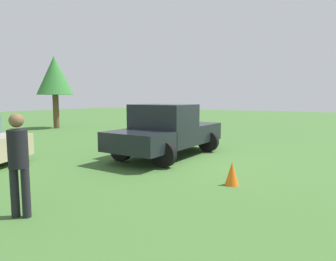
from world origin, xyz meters
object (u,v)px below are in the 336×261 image
at_px(person_bystander, 18,159).
at_px(traffic_cone, 232,173).
at_px(tree_back_right, 55,76).
at_px(pickup_truck, 166,130).

bearing_deg(person_bystander, traffic_cone, 120.54).
height_order(person_bystander, traffic_cone, person_bystander).
bearing_deg(person_bystander, tree_back_right, -155.75).
bearing_deg(pickup_truck, traffic_cone, -122.35).
bearing_deg(traffic_cone, tree_back_right, 154.72).
xyz_separation_m(tree_back_right, traffic_cone, (14.46, -6.83, -3.20)).
xyz_separation_m(person_bystander, tree_back_right, (-11.94, 10.44, 2.47)).
bearing_deg(person_bystander, pickup_truck, 160.64).
bearing_deg(tree_back_right, person_bystander, -41.17).
xyz_separation_m(pickup_truck, person_bystander, (0.52, -5.75, 0.07)).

